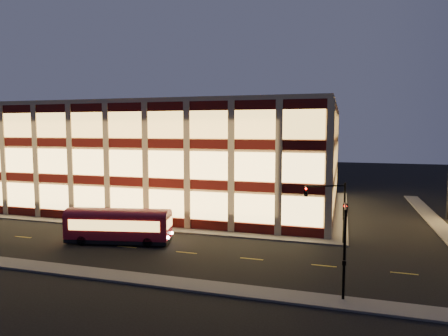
% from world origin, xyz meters
% --- Properties ---
extents(ground, '(200.00, 200.00, 0.00)m').
position_xyz_m(ground, '(0.00, 0.00, 0.00)').
color(ground, black).
rests_on(ground, ground).
extents(sidewalk_office_south, '(54.00, 2.00, 0.15)m').
position_xyz_m(sidewalk_office_south, '(-3.00, 1.00, 0.07)').
color(sidewalk_office_south, '#514F4C').
rests_on(sidewalk_office_south, ground).
extents(sidewalk_office_east, '(2.00, 30.00, 0.15)m').
position_xyz_m(sidewalk_office_east, '(23.00, 17.00, 0.07)').
color(sidewalk_office_east, '#514F4C').
rests_on(sidewalk_office_east, ground).
extents(sidewalk_tower_west, '(2.00, 30.00, 0.15)m').
position_xyz_m(sidewalk_tower_west, '(34.00, 17.00, 0.07)').
color(sidewalk_tower_west, '#514F4C').
rests_on(sidewalk_tower_west, ground).
extents(sidewalk_near, '(100.00, 2.00, 0.15)m').
position_xyz_m(sidewalk_near, '(0.00, -13.00, 0.07)').
color(sidewalk_near, '#514F4C').
rests_on(sidewalk_near, ground).
extents(office_building, '(50.45, 30.45, 14.50)m').
position_xyz_m(office_building, '(-2.91, 16.91, 7.25)').
color(office_building, tan).
rests_on(office_building, ground).
extents(traffic_signal_far, '(3.79, 1.87, 6.00)m').
position_xyz_m(traffic_signal_far, '(22.21, 0.24, 4.11)').
color(traffic_signal_far, black).
rests_on(traffic_signal_far, ground).
extents(traffic_signal_near, '(0.32, 4.45, 6.00)m').
position_xyz_m(traffic_signal_near, '(23.50, -11.03, 4.13)').
color(traffic_signal_near, black).
rests_on(traffic_signal_near, ground).
extents(trolley_bus, '(10.36, 4.39, 3.41)m').
position_xyz_m(trolley_bus, '(2.53, -5.00, 1.89)').
color(trolley_bus, maroon).
rests_on(trolley_bus, ground).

